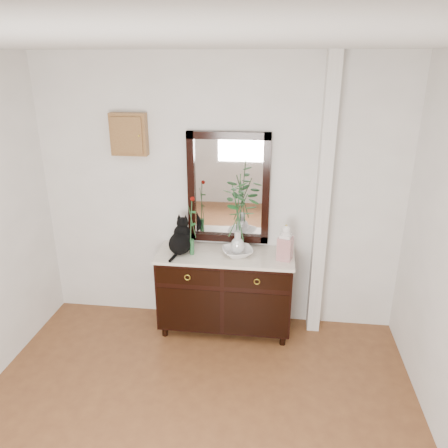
# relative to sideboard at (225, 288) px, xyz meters

# --- Properties ---
(wall_back) EXTENTS (3.60, 0.04, 2.70)m
(wall_back) POSITION_rel_sideboard_xyz_m (-0.10, 0.25, 0.88)
(wall_back) COLOR white
(wall_back) RESTS_ON ground
(pilaster) EXTENTS (0.12, 0.20, 2.70)m
(pilaster) POSITION_rel_sideboard_xyz_m (0.90, 0.17, 0.88)
(pilaster) COLOR white
(pilaster) RESTS_ON ground
(sideboard) EXTENTS (1.33, 0.52, 0.82)m
(sideboard) POSITION_rel_sideboard_xyz_m (0.00, 0.00, 0.00)
(sideboard) COLOR black
(sideboard) RESTS_ON ground
(wall_mirror) EXTENTS (0.80, 0.06, 1.10)m
(wall_mirror) POSITION_rel_sideboard_xyz_m (-0.00, 0.24, 0.97)
(wall_mirror) COLOR black
(wall_mirror) RESTS_ON wall_back
(key_cabinet) EXTENTS (0.35, 0.10, 0.40)m
(key_cabinet) POSITION_rel_sideboard_xyz_m (-0.95, 0.21, 1.48)
(key_cabinet) COLOR brown
(key_cabinet) RESTS_ON wall_back
(cat) EXTENTS (0.30, 0.34, 0.36)m
(cat) POSITION_rel_sideboard_xyz_m (-0.43, -0.03, 0.55)
(cat) COLOR black
(cat) RESTS_ON sideboard
(lotus_bowl) EXTENTS (0.37, 0.37, 0.07)m
(lotus_bowl) POSITION_rel_sideboard_xyz_m (0.12, -0.01, 0.41)
(lotus_bowl) COLOR white
(lotus_bowl) RESTS_ON sideboard
(vase_branches) EXTENTS (0.50, 0.50, 0.81)m
(vase_branches) POSITION_rel_sideboard_xyz_m (0.12, -0.01, 0.80)
(vase_branches) COLOR silver
(vase_branches) RESTS_ON lotus_bowl
(bud_vase_rose) EXTENTS (0.09, 0.09, 0.59)m
(bud_vase_rose) POSITION_rel_sideboard_xyz_m (-0.32, -0.04, 0.67)
(bud_vase_rose) COLOR #296135
(bud_vase_rose) RESTS_ON sideboard
(ginger_jar) EXTENTS (0.16, 0.16, 0.35)m
(ginger_jar) POSITION_rel_sideboard_xyz_m (0.57, -0.04, 0.55)
(ginger_jar) COLOR silver
(ginger_jar) RESTS_ON sideboard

